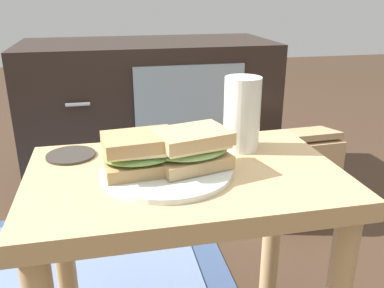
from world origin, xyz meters
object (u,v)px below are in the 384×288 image
object	(u,v)px
beer_glass	(242,114)
tv_cabinet	(150,114)
sandwich_front	(140,153)
sandwich_back	(192,148)
plate	(167,171)
coaster	(71,155)
paper_bag	(298,177)

from	to	relation	value
beer_glass	tv_cabinet	bearing A→B (deg)	96.01
sandwich_front	sandwich_back	world-z (taller)	sandwich_back
tv_cabinet	sandwich_back	xyz separation A→B (m)	(-0.03, -0.95, 0.21)
plate	tv_cabinet	bearing A→B (deg)	85.46
sandwich_front	beer_glass	distance (m)	0.23
tv_cabinet	beer_glass	size ratio (longest dim) A/B	6.53
sandwich_front	coaster	xyz separation A→B (m)	(-0.12, 0.12, -0.04)
plate	beer_glass	world-z (taller)	beer_glass
plate	beer_glass	xyz separation A→B (m)	(0.17, 0.09, 0.07)
beer_glass	paper_bag	size ratio (longest dim) A/B	0.44
tv_cabinet	sandwich_back	world-z (taller)	tv_cabinet
beer_glass	sandwich_back	bearing A→B (deg)	-142.96
plate	coaster	bearing A→B (deg)	144.91
beer_glass	coaster	world-z (taller)	beer_glass
coaster	sandwich_front	bearing A→B (deg)	-43.92
tv_cabinet	coaster	world-z (taller)	tv_cabinet
tv_cabinet	sandwich_front	world-z (taller)	tv_cabinet
sandwich_front	beer_glass	world-z (taller)	beer_glass
sandwich_back	beer_glass	size ratio (longest dim) A/B	1.05
tv_cabinet	paper_bag	distance (m)	0.64
tv_cabinet	sandwich_front	xyz separation A→B (m)	(-0.12, -0.96, 0.21)
sandwich_front	beer_glass	size ratio (longest dim) A/B	0.93
sandwich_front	paper_bag	world-z (taller)	sandwich_front
plate	sandwich_front	distance (m)	0.06
sandwich_front	coaster	bearing A→B (deg)	136.08
sandwich_front	tv_cabinet	bearing A→B (deg)	82.76
sandwich_front	coaster	distance (m)	0.18
sandwich_back	sandwich_front	bearing A→B (deg)	-179.36
tv_cabinet	sandwich_front	bearing A→B (deg)	-97.24
plate	paper_bag	world-z (taller)	plate
beer_glass	coaster	distance (m)	0.35
coaster	paper_bag	bearing A→B (deg)	29.79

